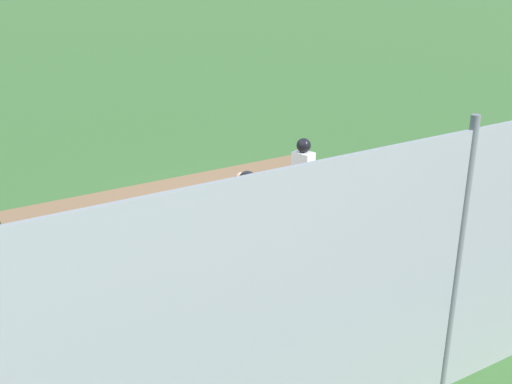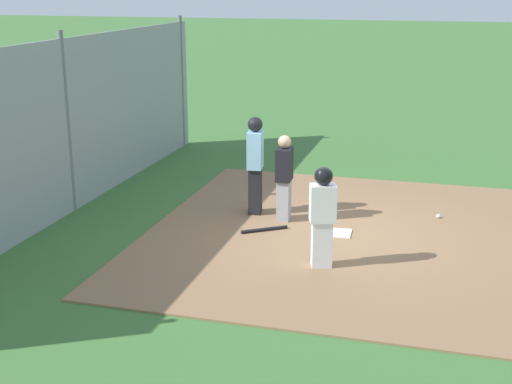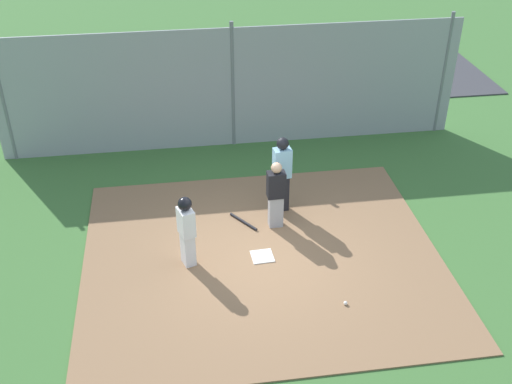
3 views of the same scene
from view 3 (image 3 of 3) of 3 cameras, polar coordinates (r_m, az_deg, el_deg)
The scene contains 13 objects.
ground_plane at distance 12.77m, azimuth 0.58°, elevation -6.04°, with size 140.00×140.00×0.00m, color #3D6B33.
dirt_infield at distance 12.76m, azimuth 0.58°, elevation -5.99°, with size 7.20×6.40×0.03m, color #896647.
home_plate at distance 12.74m, azimuth 0.58°, elevation -5.90°, with size 0.44×0.44×0.02m, color white.
catcher at distance 13.21m, azimuth 1.84°, elevation -0.17°, with size 0.39×0.27×1.56m.
umpire at distance 13.67m, azimuth 2.39°, elevation 1.79°, with size 0.41×0.31×1.81m.
runner at distance 12.15m, azimuth -6.38°, elevation -3.24°, with size 0.37×0.44×1.55m.
baseball_bat at distance 13.70m, azimuth -1.16°, elevation -2.73°, with size 0.06×0.06×0.84m, color black.
baseball at distance 11.75m, azimuth 8.19°, elevation -10.03°, with size 0.07×0.07×0.07m, color white.
backstop_fence at distance 16.31m, azimuth -2.14°, elevation 9.45°, with size 12.00×0.10×3.35m.
parking_lot at distance 21.21m, azimuth -3.50°, elevation 10.31°, with size 18.00×5.20×0.04m, color #38383D.
parked_car_silver at distance 20.89m, azimuth 3.32°, elevation 11.71°, with size 4.32×2.14×1.28m.
parked_car_red at distance 21.33m, azimuth -13.07°, elevation 11.38°, with size 4.43×2.42×1.28m.
parked_car_blue at distance 21.20m, azimuth -19.92°, elevation 10.16°, with size 4.39×2.30×1.28m.
Camera 3 is at (1.57, 9.91, 7.90)m, focal length 43.73 mm.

